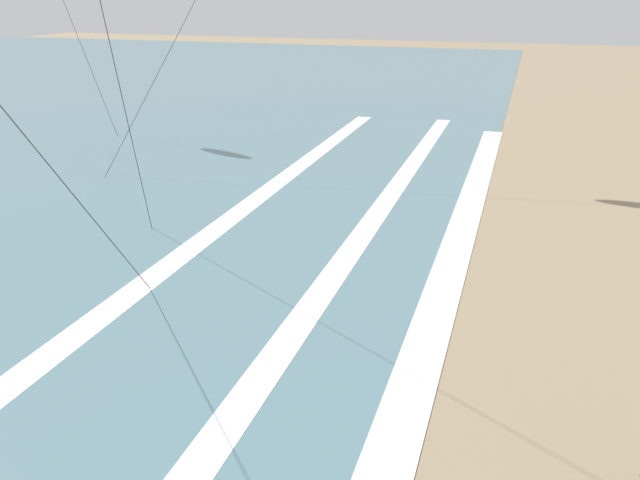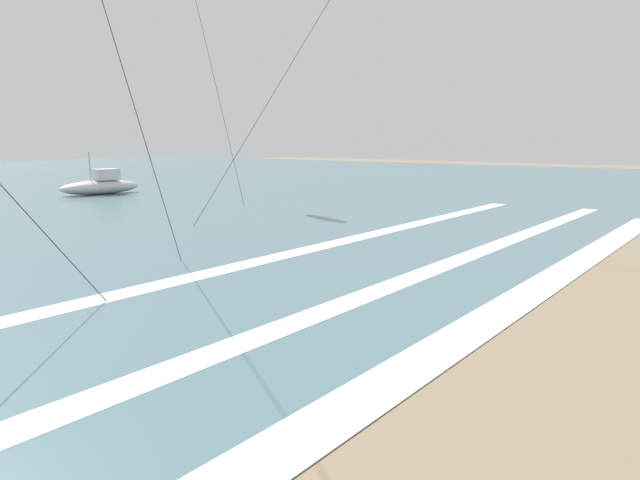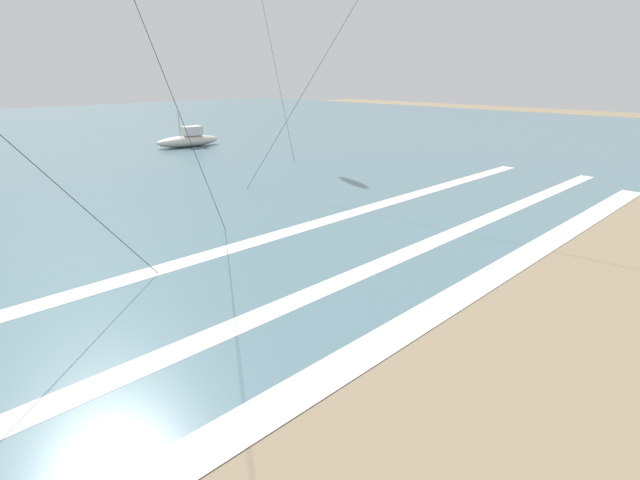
{
  "view_description": "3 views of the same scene",
  "coord_description": "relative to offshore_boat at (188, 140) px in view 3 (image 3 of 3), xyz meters",
  "views": [
    {
      "loc": [
        -12.7,
        8.74,
        7.16
      ],
      "look_at": [
        -0.36,
        12.6,
        2.13
      ],
      "focal_mm": 36.94,
      "sensor_mm": 36.0,
      "label": 1
    },
    {
      "loc": [
        -6.55,
        6.17,
        3.5
      ],
      "look_at": [
        1.41,
        12.27,
        1.76
      ],
      "focal_mm": 32.84,
      "sensor_mm": 36.0,
      "label": 2
    },
    {
      "loc": [
        -5.41,
        4.64,
        5.68
      ],
      "look_at": [
        1.13,
        11.25,
        2.41
      ],
      "focal_mm": 26.79,
      "sensor_mm": 36.0,
      "label": 3
    }
  ],
  "objects": [
    {
      "name": "wave_foam_mid_break",
      "position": [
        -15.55,
        -26.77,
        -0.54
      ],
      "size": [
        51.73,
        0.73,
        0.01
      ],
      "primitive_type": "cube",
      "color": "white",
      "rests_on": "ocean_surface"
    },
    {
      "name": "offshore_boat",
      "position": [
        0.0,
        0.0,
        0.0
      ],
      "size": [
        5.36,
        2.3,
        2.7
      ],
      "color": "beige",
      "rests_on": "ground"
    },
    {
      "name": "wave_foam_shoreline",
      "position": [
        -14.77,
        -29.64,
        -0.54
      ],
      "size": [
        45.27,
        0.93,
        0.01
      ],
      "primitive_type": "cube",
      "color": "white",
      "rests_on": "ocean_surface"
    },
    {
      "name": "wave_foam_outer_break",
      "position": [
        -14.74,
        -22.29,
        -0.54
      ],
      "size": [
        49.16,
        0.79,
        0.01
      ],
      "primitive_type": "cube",
      "color": "white",
      "rests_on": "ocean_surface"
    }
  ]
}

